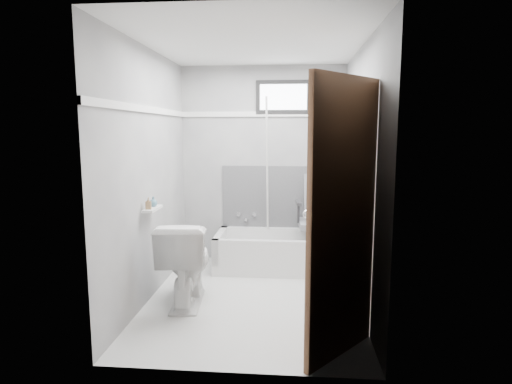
# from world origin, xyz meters

# --- Properties ---
(floor) EXTENTS (2.60, 2.60, 0.00)m
(floor) POSITION_xyz_m (0.00, 0.00, 0.00)
(floor) COLOR white
(floor) RESTS_ON ground
(ceiling) EXTENTS (2.60, 2.60, 0.00)m
(ceiling) POSITION_xyz_m (0.00, 0.00, 2.40)
(ceiling) COLOR silver
(ceiling) RESTS_ON floor
(wall_back) EXTENTS (2.00, 0.02, 2.40)m
(wall_back) POSITION_xyz_m (0.00, 1.30, 1.20)
(wall_back) COLOR slate
(wall_back) RESTS_ON floor
(wall_front) EXTENTS (2.00, 0.02, 2.40)m
(wall_front) POSITION_xyz_m (0.00, -1.30, 1.20)
(wall_front) COLOR slate
(wall_front) RESTS_ON floor
(wall_left) EXTENTS (0.02, 2.60, 2.40)m
(wall_left) POSITION_xyz_m (-1.00, 0.00, 1.20)
(wall_left) COLOR slate
(wall_left) RESTS_ON floor
(wall_right) EXTENTS (0.02, 2.60, 2.40)m
(wall_right) POSITION_xyz_m (1.00, 0.00, 1.20)
(wall_right) COLOR slate
(wall_right) RESTS_ON floor
(bathtub) EXTENTS (1.50, 0.70, 0.42)m
(bathtub) POSITION_xyz_m (0.23, 0.93, 0.21)
(bathtub) COLOR silver
(bathtub) RESTS_ON floor
(office_chair) EXTENTS (0.60, 0.60, 0.99)m
(office_chair) POSITION_xyz_m (0.70, 0.98, 0.61)
(office_chair) COLOR slate
(office_chair) RESTS_ON bathtub
(toilet) EXTENTS (0.52, 0.84, 0.79)m
(toilet) POSITION_xyz_m (-0.62, -0.15, 0.40)
(toilet) COLOR white
(toilet) RESTS_ON floor
(door) EXTENTS (0.78, 0.78, 2.00)m
(door) POSITION_xyz_m (0.98, -1.28, 1.00)
(door) COLOR brown
(door) RESTS_ON floor
(window) EXTENTS (0.66, 0.04, 0.40)m
(window) POSITION_xyz_m (0.25, 1.29, 2.02)
(window) COLOR black
(window) RESTS_ON wall_back
(backerboard) EXTENTS (1.50, 0.02, 0.78)m
(backerboard) POSITION_xyz_m (0.25, 1.29, 0.80)
(backerboard) COLOR #4C4C4F
(backerboard) RESTS_ON wall_back
(trim_back) EXTENTS (2.00, 0.02, 0.06)m
(trim_back) POSITION_xyz_m (0.00, 1.29, 1.82)
(trim_back) COLOR white
(trim_back) RESTS_ON wall_back
(trim_left) EXTENTS (0.02, 2.60, 0.06)m
(trim_left) POSITION_xyz_m (-0.99, 0.00, 1.82)
(trim_left) COLOR white
(trim_left) RESTS_ON wall_left
(pole) EXTENTS (0.02, 0.47, 1.90)m
(pole) POSITION_xyz_m (0.07, 1.06, 1.05)
(pole) COLOR silver
(pole) RESTS_ON bathtub
(shelf) EXTENTS (0.10, 0.32, 0.02)m
(shelf) POSITION_xyz_m (-0.93, -0.14, 0.90)
(shelf) COLOR silver
(shelf) RESTS_ON wall_left
(soap_bottle_a) EXTENTS (0.06, 0.06, 0.11)m
(soap_bottle_a) POSITION_xyz_m (-0.94, -0.22, 0.97)
(soap_bottle_a) COLOR olive
(soap_bottle_a) RESTS_ON shelf
(soap_bottle_b) EXTENTS (0.10, 0.10, 0.10)m
(soap_bottle_b) POSITION_xyz_m (-0.94, -0.08, 0.96)
(soap_bottle_b) COLOR teal
(soap_bottle_b) RESTS_ON shelf
(faucet) EXTENTS (0.26, 0.10, 0.16)m
(faucet) POSITION_xyz_m (-0.20, 1.27, 0.55)
(faucet) COLOR silver
(faucet) RESTS_ON wall_back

